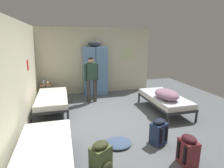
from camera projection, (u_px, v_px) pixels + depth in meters
name	position (u px, v px, depth m)	size (l,w,h in m)	color
ground_plane	(115.00, 120.00, 4.97)	(8.86, 8.86, 0.00)	slate
room_backdrop	(64.00, 68.00, 5.53)	(4.48, 5.60, 2.56)	beige
locker_bank	(95.00, 70.00, 7.05)	(0.90, 0.55, 2.07)	#5B84B2
shelf_unit	(47.00, 90.00, 6.61)	(0.38, 0.30, 0.57)	#99704C
bed_right	(164.00, 99.00, 5.55)	(0.90, 1.90, 0.49)	#28282D
bed_left_front	(45.00, 152.00, 2.97)	(0.90, 1.90, 0.49)	#28282D
bed_left_rear	(52.00, 99.00, 5.56)	(0.90, 1.90, 0.49)	#28282D
bedding_heap	(167.00, 94.00, 5.18)	(0.59, 0.84, 0.27)	gray
person_traveler	(91.00, 75.00, 6.22)	(0.49, 0.24, 1.55)	#3D3833
water_bottle	(43.00, 82.00, 6.53)	(0.06, 0.06, 0.19)	#B2DBEA
lotion_bottle	(48.00, 82.00, 6.52)	(0.06, 0.06, 0.16)	beige
backpack_olive	(101.00, 158.00, 3.00)	(0.40, 0.41, 0.55)	#566038
backpack_navy	(158.00, 132.00, 3.84)	(0.39, 0.40, 0.55)	navy
backpack_maroon	(188.00, 151.00, 3.20)	(0.34, 0.32, 0.55)	maroon
clothes_pile_denim	(118.00, 143.00, 3.84)	(0.57, 0.52, 0.08)	#42567A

